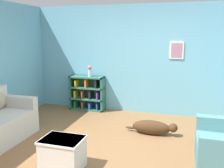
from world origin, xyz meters
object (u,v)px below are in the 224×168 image
at_px(coffee_table, 63,153).
at_px(dog, 153,127).
at_px(vase, 90,70).
at_px(bookshelf, 88,93).

bearing_deg(coffee_table, dog, 56.69).
bearing_deg(vase, coffee_table, -76.21).
distance_m(bookshelf, vase, 0.60).
height_order(bookshelf, vase, vase).
xyz_separation_m(dog, vase, (-1.75, 1.14, 0.88)).
distance_m(coffee_table, vase, 2.96).
xyz_separation_m(bookshelf, coffee_table, (0.76, -2.80, -0.18)).
height_order(coffee_table, dog, coffee_table).
bearing_deg(vase, bookshelf, 165.13).
bearing_deg(vase, dog, -33.09).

